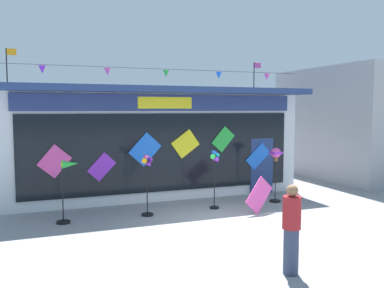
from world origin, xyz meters
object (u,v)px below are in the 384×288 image
Objects in this scene: wind_spinner_left at (147,178)px; person_mid_plaza at (291,229)px; display_kite_on_ground at (259,195)px; wind_spinner_center_left at (215,169)px; kite_shop_building at (145,139)px; wind_spinner_far_left at (68,180)px; wind_spinner_center_right at (276,160)px.

person_mid_plaza is at bearing -74.17° from wind_spinner_left.
person_mid_plaza is 4.44m from display_kite_on_ground.
wind_spinner_left reaches higher than display_kite_on_ground.
wind_spinner_left is 0.98× the size of wind_spinner_center_left.
kite_shop_building is 4.38m from wind_spinner_left.
wind_spinner_far_left is 2.16m from wind_spinner_left.
wind_spinner_far_left is (-3.17, -4.12, -0.75)m from kite_shop_building.
wind_spinner_left is 1.06× the size of person_mid_plaza.
wind_spinner_left is 5.17m from person_mid_plaza.
wind_spinner_center_right reaches higher than person_mid_plaza.
kite_shop_building is at bearing 105.09° from wind_spinner_center_left.
kite_shop_building is 5.23m from wind_spinner_center_right.
display_kite_on_ground is (3.13, -0.89, -0.54)m from wind_spinner_left.
wind_spinner_center_left is (2.13, 0.06, 0.15)m from wind_spinner_left.
kite_shop_building is 10.40× the size of display_kite_on_ground.
wind_spinner_far_left is 1.01× the size of person_mid_plaza.
wind_spinner_center_right is at bearing -49.99° from kite_shop_building.
kite_shop_building reaches higher than wind_spinner_center_left.
wind_spinner_center_left is at bearing 1.56° from wind_spinner_left.
wind_spinner_center_left is at bearing 169.84° from person_mid_plaza.
wind_spinner_left is (-1.02, -4.18, -0.82)m from kite_shop_building.
wind_spinner_left is at bearing -103.72° from kite_shop_building.
wind_spinner_center_right reaches higher than wind_spinner_far_left.
wind_spinner_center_left is 1.80× the size of display_kite_on_ground.
wind_spinner_center_right is at bearing 3.45° from wind_spinner_center_left.
wind_spinner_center_right is (6.52, 0.13, 0.23)m from wind_spinner_far_left.
kite_shop_building is 6.24× the size of person_mid_plaza.
wind_spinner_center_right is 1.07× the size of person_mid_plaza.
wind_spinner_center_left reaches higher than display_kite_on_ground.
wind_spinner_center_left is at bearing -0.00° from wind_spinner_far_left.
person_mid_plaza is (1.41, -4.97, -0.23)m from wind_spinner_left.
wind_spinner_center_left is (1.11, -4.12, -0.66)m from kite_shop_building.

